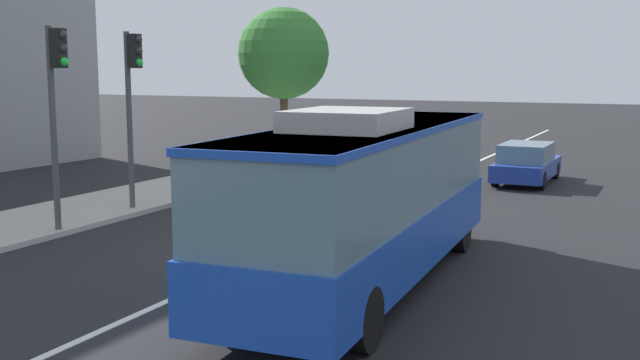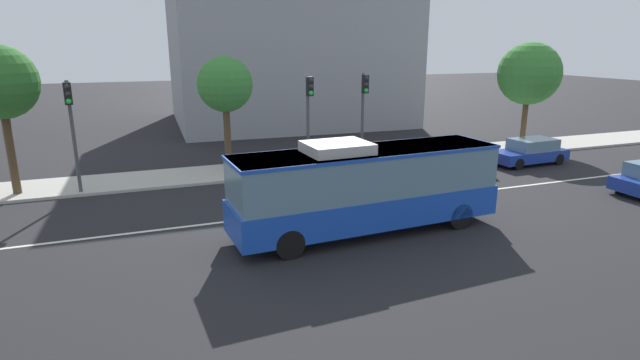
{
  "view_description": "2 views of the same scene",
  "coord_description": "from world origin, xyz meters",
  "px_view_note": "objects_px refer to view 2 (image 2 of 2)",
  "views": [
    {
      "loc": [
        -15.28,
        -8.21,
        4.18
      ],
      "look_at": [
        -1.75,
        -1.77,
        1.97
      ],
      "focal_mm": 42.84,
      "sensor_mm": 36.0,
      "label": 1
    },
    {
      "loc": [
        -9.5,
        -18.53,
        6.76
      ],
      "look_at": [
        -3.02,
        -1.13,
        1.66
      ],
      "focal_mm": 28.04,
      "sensor_mm": 36.0,
      "label": 2
    }
  ],
  "objects_px": {
    "traffic_light_far_corner": "(309,108)",
    "street_tree_kerbside_centre": "(529,74)",
    "street_tree_kerbside_left": "(225,85)",
    "transit_bus": "(366,185)",
    "sedan_blue_ahead": "(530,152)",
    "traffic_light_mid_block": "(364,104)",
    "sedan_red": "(450,162)",
    "traffic_light_near_corner": "(71,118)"
  },
  "relations": [
    {
      "from": "traffic_light_far_corner",
      "to": "street_tree_kerbside_centre",
      "type": "distance_m",
      "value": 16.39
    },
    {
      "from": "transit_bus",
      "to": "traffic_light_mid_block",
      "type": "relative_size",
      "value": 1.95
    },
    {
      "from": "transit_bus",
      "to": "traffic_light_mid_block",
      "type": "distance_m",
      "value": 9.93
    },
    {
      "from": "traffic_light_mid_block",
      "to": "sedan_red",
      "type": "bearing_deg",
      "value": 52.15
    },
    {
      "from": "sedan_blue_ahead",
      "to": "street_tree_kerbside_centre",
      "type": "relative_size",
      "value": 0.67
    },
    {
      "from": "transit_bus",
      "to": "sedan_blue_ahead",
      "type": "xyz_separation_m",
      "value": [
        13.55,
        6.47,
        -1.09
      ]
    },
    {
      "from": "sedan_red",
      "to": "sedan_blue_ahead",
      "type": "relative_size",
      "value": 0.98
    },
    {
      "from": "traffic_light_near_corner",
      "to": "street_tree_kerbside_centre",
      "type": "distance_m",
      "value": 27.36
    },
    {
      "from": "transit_bus",
      "to": "sedan_blue_ahead",
      "type": "bearing_deg",
      "value": 22.37
    },
    {
      "from": "traffic_light_far_corner",
      "to": "street_tree_kerbside_centre",
      "type": "xyz_separation_m",
      "value": [
        16.18,
        2.33,
        1.24
      ]
    },
    {
      "from": "sedan_red",
      "to": "traffic_light_mid_block",
      "type": "xyz_separation_m",
      "value": [
        -3.63,
        3.0,
        2.84
      ]
    },
    {
      "from": "sedan_red",
      "to": "traffic_light_near_corner",
      "type": "xyz_separation_m",
      "value": [
        -17.94,
        2.82,
        2.84
      ]
    },
    {
      "from": "sedan_red",
      "to": "traffic_light_far_corner",
      "type": "distance_m",
      "value": 7.91
    },
    {
      "from": "sedan_red",
      "to": "traffic_light_near_corner",
      "type": "height_order",
      "value": "traffic_light_near_corner"
    },
    {
      "from": "sedan_red",
      "to": "street_tree_kerbside_centre",
      "type": "distance_m",
      "value": 11.33
    },
    {
      "from": "traffic_light_mid_block",
      "to": "street_tree_kerbside_centre",
      "type": "height_order",
      "value": "street_tree_kerbside_centre"
    },
    {
      "from": "traffic_light_far_corner",
      "to": "street_tree_kerbside_left",
      "type": "distance_m",
      "value": 4.63
    },
    {
      "from": "street_tree_kerbside_left",
      "to": "sedan_blue_ahead",
      "type": "bearing_deg",
      "value": -15.15
    },
    {
      "from": "sedan_blue_ahead",
      "to": "traffic_light_near_corner",
      "type": "distance_m",
      "value": 24.07
    },
    {
      "from": "traffic_light_far_corner",
      "to": "traffic_light_mid_block",
      "type": "bearing_deg",
      "value": 92.61
    },
    {
      "from": "transit_bus",
      "to": "sedan_red",
      "type": "bearing_deg",
      "value": 34.27
    },
    {
      "from": "transit_bus",
      "to": "sedan_blue_ahead",
      "type": "relative_size",
      "value": 2.21
    },
    {
      "from": "transit_bus",
      "to": "sedan_blue_ahead",
      "type": "height_order",
      "value": "transit_bus"
    },
    {
      "from": "sedan_blue_ahead",
      "to": "street_tree_kerbside_left",
      "type": "bearing_deg",
      "value": -17.91
    },
    {
      "from": "traffic_light_mid_block",
      "to": "traffic_light_far_corner",
      "type": "distance_m",
      "value": 3.26
    },
    {
      "from": "traffic_light_far_corner",
      "to": "transit_bus",
      "type": "bearing_deg",
      "value": -8.16
    },
    {
      "from": "traffic_light_far_corner",
      "to": "street_tree_kerbside_left",
      "type": "bearing_deg",
      "value": -124.56
    },
    {
      "from": "sedan_blue_ahead",
      "to": "traffic_light_far_corner",
      "type": "distance_m",
      "value": 13.22
    },
    {
      "from": "traffic_light_near_corner",
      "to": "street_tree_kerbside_left",
      "type": "bearing_deg",
      "value": 102.51
    },
    {
      "from": "transit_bus",
      "to": "street_tree_kerbside_left",
      "type": "xyz_separation_m",
      "value": [
        -3.02,
        10.96,
        2.82
      ]
    },
    {
      "from": "sedan_red",
      "to": "street_tree_kerbside_centre",
      "type": "xyz_separation_m",
      "value": [
        9.3,
        5.02,
        4.08
      ]
    },
    {
      "from": "traffic_light_mid_block",
      "to": "transit_bus",
      "type": "bearing_deg",
      "value": -22.84
    },
    {
      "from": "transit_bus",
      "to": "street_tree_kerbside_left",
      "type": "relative_size",
      "value": 1.65
    },
    {
      "from": "transit_bus",
      "to": "traffic_light_far_corner",
      "type": "distance_m",
      "value": 8.8
    },
    {
      "from": "traffic_light_near_corner",
      "to": "street_tree_kerbside_left",
      "type": "relative_size",
      "value": 0.85
    },
    {
      "from": "sedan_red",
      "to": "street_tree_kerbside_left",
      "type": "height_order",
      "value": "street_tree_kerbside_left"
    },
    {
      "from": "sedan_red",
      "to": "street_tree_kerbside_centre",
      "type": "height_order",
      "value": "street_tree_kerbside_centre"
    },
    {
      "from": "traffic_light_mid_block",
      "to": "street_tree_kerbside_left",
      "type": "distance_m",
      "value": 7.45
    },
    {
      "from": "traffic_light_near_corner",
      "to": "street_tree_kerbside_left",
      "type": "xyz_separation_m",
      "value": [
        7.23,
        2.25,
        1.06
      ]
    },
    {
      "from": "traffic_light_near_corner",
      "to": "traffic_light_mid_block",
      "type": "bearing_deg",
      "value": 85.93
    },
    {
      "from": "sedan_red",
      "to": "sedan_blue_ahead",
      "type": "bearing_deg",
      "value": -173.9
    },
    {
      "from": "traffic_light_mid_block",
      "to": "sedan_blue_ahead",
      "type": "bearing_deg",
      "value": 77.47
    }
  ]
}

